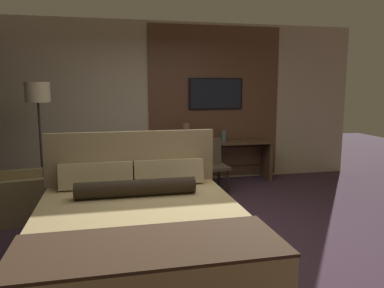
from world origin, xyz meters
TOP-DOWN VIEW (x-y plane):
  - ground_plane at (0.00, 0.00)m, footprint 16.00×16.00m
  - wall_back_tv_panel at (0.13, 2.59)m, footprint 7.20×0.09m
  - bed at (-0.69, -0.71)m, footprint 1.91×2.23m
  - desk at (0.95, 2.34)m, footprint 1.90×0.45m
  - tv at (0.95, 2.52)m, footprint 0.99×0.04m
  - desk_chair at (0.64, 1.73)m, footprint 0.52×0.52m
  - armchair_by_window at (-2.18, 1.04)m, footprint 0.84×0.86m
  - floor_lamp at (-1.90, 1.65)m, footprint 0.34×0.34m
  - vase_tall at (0.35, 2.26)m, footprint 0.12×0.12m
  - vase_short at (1.05, 2.35)m, footprint 0.08×0.08m
  - book at (0.59, 2.33)m, footprint 0.23×0.17m

SIDE VIEW (x-z plane):
  - ground_plane at x=0.00m, z-range 0.00..0.00m
  - armchair_by_window at x=-2.18m, z-range -0.12..0.68m
  - bed at x=-0.69m, z-range -0.25..0.93m
  - desk at x=0.95m, z-range 0.13..0.86m
  - desk_chair at x=0.64m, z-range 0.08..0.94m
  - book at x=0.59m, z-range 0.72..0.75m
  - vase_short at x=1.05m, z-range 0.72..0.92m
  - vase_tall at x=0.35m, z-range 0.72..1.07m
  - wall_back_tv_panel at x=0.13m, z-range 0.00..2.80m
  - floor_lamp at x=-1.90m, z-range 0.60..2.35m
  - tv at x=0.95m, z-range 1.28..1.84m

